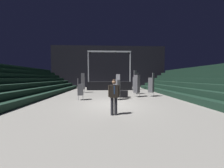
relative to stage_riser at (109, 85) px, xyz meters
The scene contains 12 objects.
ground_plane 10.33m from the stage_riser, 90.00° to the right, with size 22.00×30.00×0.10m, color slate.
arena_end_wall 5.73m from the stage_riser, 90.00° to the left, with size 22.00×0.30×8.00m, color black.
bleacher_bank_right 12.55m from the stage_riser, 48.01° to the right, with size 5.25×24.00×3.15m.
stage_riser is the anchor object (origin of this frame).
man_with_tie 12.71m from the stage_riser, 90.04° to the right, with size 0.57×0.26×1.77m.
chair_stack_front_left 5.05m from the stage_riser, 131.57° to the right, with size 0.49×0.49×2.39m.
chair_stack_front_right 7.72m from the stage_riser, 71.22° to the right, with size 0.62×0.62×2.56m.
chair_stack_mid_left 9.05m from the stage_riser, 106.36° to the right, with size 0.50×0.50×1.79m.
chair_stack_mid_right 8.69m from the stage_riser, 87.03° to the right, with size 0.62×0.62×2.14m.
chair_stack_mid_centre 8.13m from the stage_riser, 60.67° to the right, with size 0.62×0.62×2.31m.
chair_stack_rear_left 6.00m from the stage_riser, 61.44° to the right, with size 0.61×0.61×2.39m.
equipment_road_case 7.54m from the stage_riser, 81.24° to the right, with size 0.90×0.60×0.62m, color black.
Camera 1 is at (-0.34, -8.09, 1.84)m, focal length 18.86 mm.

